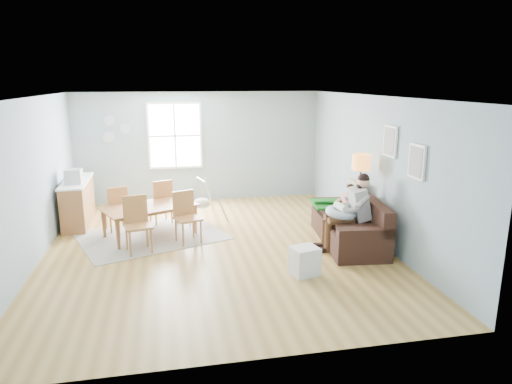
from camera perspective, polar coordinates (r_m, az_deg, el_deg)
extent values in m
cube|color=olive|center=(8.42, -4.95, -7.20)|extent=(8.40, 9.40, 0.08)
cube|color=white|center=(7.86, -5.43, 13.97)|extent=(8.40, 9.40, 0.60)
cube|color=#8AA9B4|center=(12.61, -7.43, 6.32)|extent=(8.40, 0.08, 3.90)
cube|color=#8AA9B4|center=(3.64, 2.88, -12.70)|extent=(8.40, 0.08, 3.90)
cube|color=#8AA9B4|center=(9.40, 20.98, 2.97)|extent=(0.08, 9.40, 3.90)
cube|color=white|center=(11.37, -10.11, 6.94)|extent=(1.32, 0.06, 1.62)
cube|color=white|center=(11.34, -10.10, 6.92)|extent=(1.20, 0.02, 1.50)
cube|color=white|center=(11.33, -10.10, 6.91)|extent=(1.20, 0.03, 0.04)
cube|color=white|center=(11.33, -10.10, 6.91)|extent=(0.04, 0.03, 1.50)
cube|color=white|center=(7.46, 19.48, 3.59)|extent=(0.04, 0.44, 0.54)
cube|color=slate|center=(7.45, 19.32, 3.59)|extent=(0.01, 0.36, 0.46)
cube|color=white|center=(8.21, 16.43, 6.11)|extent=(0.04, 0.44, 0.54)
cube|color=slate|center=(8.20, 16.28, 6.11)|extent=(0.01, 0.36, 0.46)
cylinder|color=#93A9B0|center=(11.40, -17.83, 8.54)|extent=(0.24, 0.02, 0.24)
cylinder|color=#93A9B0|center=(11.38, -15.99, 7.64)|extent=(0.26, 0.02, 0.26)
cylinder|color=#93A9B0|center=(11.44, -17.93, 6.53)|extent=(0.28, 0.02, 0.28)
cube|color=black|center=(8.73, 11.40, -4.84)|extent=(1.17, 2.28, 0.44)
cube|color=black|center=(8.71, 13.85, -1.98)|extent=(0.45, 2.20, 0.45)
cube|color=black|center=(7.74, 13.52, -5.04)|extent=(0.95, 0.31, 0.17)
cube|color=black|center=(9.56, 9.87, -1.25)|extent=(0.95, 0.31, 0.17)
cube|color=#166318|center=(9.30, 10.15, -1.42)|extent=(1.08, 0.91, 0.04)
cube|color=#BAA48E|center=(9.18, 12.35, -0.21)|extent=(0.15, 0.51, 0.51)
cube|color=gray|center=(8.30, 12.76, -1.42)|extent=(0.37, 0.46, 0.59)
sphere|color=#EBAD90|center=(8.23, 13.29, 1.27)|extent=(0.22, 0.22, 0.22)
sphere|color=black|center=(8.22, 13.31, 1.57)|extent=(0.21, 0.21, 0.21)
cylinder|color=#3E2616|center=(8.16, 10.57, -3.60)|extent=(0.46, 0.18, 0.16)
cylinder|color=#3E2616|center=(8.36, 10.10, -3.16)|extent=(0.46, 0.18, 0.16)
cylinder|color=#3E2616|center=(8.19, 9.02, -5.62)|extent=(0.13, 0.13, 0.54)
cylinder|color=#3E2616|center=(8.38, 8.59, -5.14)|extent=(0.13, 0.13, 0.54)
cube|color=black|center=(8.24, 8.42, -7.17)|extent=(0.24, 0.11, 0.08)
cube|color=black|center=(8.44, 8.01, -6.65)|extent=(0.24, 0.11, 0.08)
torus|color=silver|center=(8.25, 10.55, -2.56)|extent=(0.67, 0.66, 0.22)
cylinder|color=white|center=(8.22, 10.58, -1.93)|extent=(0.18, 0.34, 0.14)
sphere|color=#EBAD90|center=(8.37, 10.10, -1.46)|extent=(0.12, 0.12, 0.12)
cube|color=white|center=(8.80, 11.48, -1.30)|extent=(0.24, 0.27, 0.36)
sphere|color=#EBAD90|center=(8.75, 11.74, 0.28)|extent=(0.17, 0.17, 0.17)
sphere|color=black|center=(8.74, 11.75, 0.47)|extent=(0.16, 0.16, 0.16)
cylinder|color=#E8387D|center=(8.70, 10.08, -2.48)|extent=(0.30, 0.11, 0.09)
cylinder|color=#E8387D|center=(8.83, 9.82, -2.23)|extent=(0.30, 0.11, 0.09)
cylinder|color=#E8387D|center=(8.71, 9.16, -3.58)|extent=(0.08, 0.08, 0.30)
cylinder|color=#E8387D|center=(8.84, 8.91, -3.31)|extent=(0.08, 0.08, 0.30)
cylinder|color=black|center=(8.97, 12.51, -5.77)|extent=(0.29, 0.29, 0.03)
cylinder|color=black|center=(8.76, 12.75, -1.37)|extent=(0.03, 0.03, 1.46)
cylinder|color=orange|center=(8.59, 13.03, 3.66)|extent=(0.33, 0.33, 0.29)
cube|color=white|center=(7.24, 6.08, -8.56)|extent=(0.48, 0.45, 0.45)
cube|color=black|center=(7.16, 4.84, -8.82)|extent=(0.11, 0.30, 0.36)
cube|color=#A5A197|center=(9.21, -12.92, -5.34)|extent=(3.14, 2.77, 0.01)
imported|color=brown|center=(9.11, -13.02, -3.57)|extent=(1.97, 1.59, 0.61)
cube|color=#9F6A37|center=(8.26, -14.52, -4.18)|extent=(0.54, 0.54, 0.04)
cube|color=#9F6A37|center=(8.38, -14.88, -2.03)|extent=(0.43, 0.14, 0.49)
cylinder|color=#9F6A37|center=(8.14, -15.45, -6.30)|extent=(0.04, 0.04, 0.48)
cylinder|color=#9F6A37|center=(8.20, -12.93, -6.00)|extent=(0.04, 0.04, 0.48)
cylinder|color=#9F6A37|center=(8.48, -15.86, -5.51)|extent=(0.04, 0.04, 0.48)
cylinder|color=#9F6A37|center=(8.54, -13.44, -5.23)|extent=(0.04, 0.04, 0.48)
cube|color=#9F6A37|center=(8.57, -8.51, -3.33)|extent=(0.56, 0.56, 0.04)
cube|color=#9F6A37|center=(8.67, -9.07, -1.36)|extent=(0.41, 0.18, 0.48)
cylinder|color=#9F6A37|center=(8.42, -9.10, -5.34)|extent=(0.04, 0.04, 0.47)
cylinder|color=#9F6A37|center=(8.55, -6.90, -4.96)|extent=(0.04, 0.04, 0.47)
cylinder|color=#9F6A37|center=(8.73, -9.97, -4.67)|extent=(0.04, 0.04, 0.47)
cylinder|color=#9F6A37|center=(8.86, -7.84, -4.32)|extent=(0.04, 0.04, 0.47)
cube|color=#9F6A37|center=(9.63, -17.12, -2.00)|extent=(0.55, 0.55, 0.04)
cube|color=#9F6A37|center=(9.39, -16.88, -0.81)|extent=(0.38, 0.19, 0.46)
cylinder|color=#9F6A37|center=(9.89, -16.39, -2.89)|extent=(0.04, 0.04, 0.45)
cylinder|color=#9F6A37|center=(9.80, -18.27, -3.18)|extent=(0.04, 0.04, 0.45)
cylinder|color=#9F6A37|center=(9.58, -15.76, -3.38)|extent=(0.04, 0.04, 0.45)
cylinder|color=#9F6A37|center=(9.49, -17.70, -3.69)|extent=(0.04, 0.04, 0.45)
cube|color=#9F6A37|center=(9.88, -11.87, -1.19)|extent=(0.56, 0.56, 0.04)
cube|color=#9F6A37|center=(9.64, -11.54, 0.03)|extent=(0.40, 0.18, 0.47)
cylinder|color=#9F6A37|center=(10.16, -11.22, -2.10)|extent=(0.04, 0.04, 0.46)
cylinder|color=#9F6A37|center=(10.05, -13.08, -2.37)|extent=(0.04, 0.04, 0.46)
cylinder|color=#9F6A37|center=(9.84, -10.49, -2.58)|extent=(0.04, 0.04, 0.46)
cylinder|color=#9F6A37|center=(9.73, -12.41, -2.87)|extent=(0.04, 0.04, 0.46)
cube|color=brown|center=(10.33, -21.35, -1.23)|extent=(0.49, 1.65, 0.91)
cube|color=white|center=(10.23, -21.58, 1.28)|extent=(0.53, 1.69, 0.04)
cube|color=#AFAEB3|center=(9.89, -21.84, 1.84)|extent=(0.32, 0.30, 0.30)
cube|color=black|center=(9.92, -22.67, 1.79)|extent=(0.02, 0.24, 0.21)
cylinder|color=#AFAEB3|center=(9.76, -6.87, 1.52)|extent=(0.17, 0.51, 0.04)
ellipsoid|color=silver|center=(9.88, -6.78, -1.41)|extent=(0.37, 0.37, 0.23)
cylinder|color=#AFAEB3|center=(9.82, -6.83, 0.05)|extent=(0.01, 0.01, 0.41)
cylinder|color=#AFAEB3|center=(9.51, -7.85, -1.60)|extent=(0.24, 0.40, 0.91)
cylinder|color=#AFAEB3|center=(9.70, -4.61, -1.20)|extent=(0.39, 0.25, 0.91)
cylinder|color=#AFAEB3|center=(10.04, -8.90, -0.80)|extent=(0.39, 0.25, 0.91)
cylinder|color=#AFAEB3|center=(10.22, -5.82, -0.45)|extent=(0.24, 0.40, 0.91)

